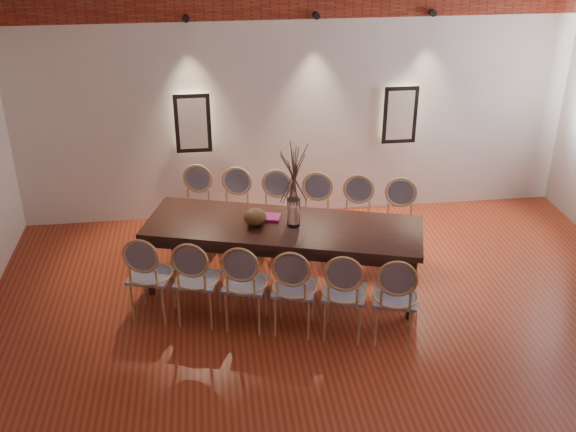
{
  "coord_description": "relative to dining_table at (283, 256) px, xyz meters",
  "views": [
    {
      "loc": [
        -1.14,
        -4.51,
        3.94
      ],
      "look_at": [
        -0.41,
        1.26,
        1.05
      ],
      "focal_mm": 42.0,
      "sensor_mm": 36.0,
      "label": 1
    }
  ],
  "objects": [
    {
      "name": "floor",
      "position": [
        0.41,
        -1.66,
        -0.39
      ],
      "size": [
        7.0,
        7.0,
        0.02
      ],
      "primitive_type": "cube",
      "color": "#95371E",
      "rests_on": "ground"
    },
    {
      "name": "wall_back",
      "position": [
        0.41,
        1.89,
        1.62
      ],
      "size": [
        7.0,
        0.1,
        4.0
      ],
      "primitive_type": "cube",
      "color": "silver",
      "rests_on": "ground"
    },
    {
      "name": "niche_left",
      "position": [
        -0.89,
        1.79,
        0.93
      ],
      "size": [
        0.36,
        0.06,
        0.66
      ],
      "primitive_type": "cube",
      "color": "#FFEAC6",
      "rests_on": "wall_back"
    },
    {
      "name": "niche_right",
      "position": [
        1.71,
        1.79,
        0.93
      ],
      "size": [
        0.36,
        0.06,
        0.66
      ],
      "primitive_type": "cube",
      "color": "#FFEAC6",
      "rests_on": "wall_back"
    },
    {
      "name": "spot_fixture_left",
      "position": [
        -0.89,
        1.76,
        2.17
      ],
      "size": [
        0.08,
        0.1,
        0.08
      ],
      "primitive_type": "cylinder",
      "rotation": [
        1.57,
        0.0,
        0.0
      ],
      "color": "black",
      "rests_on": "wall_back"
    },
    {
      "name": "spot_fixture_mid",
      "position": [
        0.61,
        1.76,
        2.17
      ],
      "size": [
        0.08,
        0.1,
        0.08
      ],
      "primitive_type": "cylinder",
      "rotation": [
        1.57,
        0.0,
        0.0
      ],
      "color": "black",
      "rests_on": "wall_back"
    },
    {
      "name": "spot_fixture_right",
      "position": [
        2.01,
        1.76,
        2.17
      ],
      "size": [
        0.08,
        0.1,
        0.08
      ],
      "primitive_type": "cylinder",
      "rotation": [
        1.57,
        0.0,
        0.0
      ],
      "color": "black",
      "rests_on": "wall_back"
    },
    {
      "name": "dining_table",
      "position": [
        0.0,
        0.0,
        0.0
      ],
      "size": [
        3.01,
        1.71,
        0.75
      ],
      "primitive_type": "cube",
      "rotation": [
        0.0,
        0.0,
        -0.29
      ],
      "color": "black",
      "rests_on": "floor"
    },
    {
      "name": "chair_near_a",
      "position": [
        -1.36,
        -0.36,
        0.09
      ],
      "size": [
        0.55,
        0.55,
        0.94
      ],
      "primitive_type": null,
      "rotation": [
        0.0,
        0.0,
        -0.29
      ],
      "color": "tan",
      "rests_on": "floor"
    },
    {
      "name": "chair_near_b",
      "position": [
        -0.9,
        -0.5,
        0.09
      ],
      "size": [
        0.55,
        0.55,
        0.94
      ],
      "primitive_type": null,
      "rotation": [
        0.0,
        0.0,
        -0.29
      ],
      "color": "tan",
      "rests_on": "floor"
    },
    {
      "name": "chair_near_c",
      "position": [
        -0.44,
        -0.64,
        0.09
      ],
      "size": [
        0.55,
        0.55,
        0.94
      ],
      "primitive_type": null,
      "rotation": [
        0.0,
        0.0,
        -0.29
      ],
      "color": "tan",
      "rests_on": "floor"
    },
    {
      "name": "chair_near_d",
      "position": [
        0.01,
        -0.78,
        0.09
      ],
      "size": [
        0.55,
        0.55,
        0.94
      ],
      "primitive_type": null,
      "rotation": [
        0.0,
        0.0,
        -0.29
      ],
      "color": "tan",
      "rests_on": "floor"
    },
    {
      "name": "chair_near_e",
      "position": [
        0.47,
        -0.92,
        0.09
      ],
      "size": [
        0.55,
        0.55,
        0.94
      ],
      "primitive_type": null,
      "rotation": [
        0.0,
        0.0,
        -0.29
      ],
      "color": "tan",
      "rests_on": "floor"
    },
    {
      "name": "chair_near_f",
      "position": [
        0.93,
        -1.05,
        0.09
      ],
      "size": [
        0.55,
        0.55,
        0.94
      ],
      "primitive_type": null,
      "rotation": [
        0.0,
        0.0,
        -0.29
      ],
      "color": "tan",
      "rests_on": "floor"
    },
    {
      "name": "chair_far_a",
      "position": [
        -0.93,
        1.05,
        0.09
      ],
      "size": [
        0.55,
        0.55,
        0.94
      ],
      "primitive_type": null,
      "rotation": [
        0.0,
        0.0,
        2.85
      ],
      "color": "tan",
      "rests_on": "floor"
    },
    {
      "name": "chair_far_b",
      "position": [
        -0.47,
        0.92,
        0.09
      ],
      "size": [
        0.55,
        0.55,
        0.94
      ],
      "primitive_type": null,
      "rotation": [
        0.0,
        0.0,
        2.85
      ],
      "color": "tan",
      "rests_on": "floor"
    },
    {
      "name": "chair_far_c",
      "position": [
        -0.01,
        0.78,
        0.09
      ],
      "size": [
        0.55,
        0.55,
        0.94
      ],
      "primitive_type": null,
      "rotation": [
        0.0,
        0.0,
        2.85
      ],
      "color": "tan",
      "rests_on": "floor"
    },
    {
      "name": "chair_far_d",
      "position": [
        0.44,
        0.64,
        0.09
      ],
      "size": [
        0.55,
        0.55,
        0.94
      ],
      "primitive_type": null,
      "rotation": [
        0.0,
        0.0,
        2.85
      ],
      "color": "tan",
      "rests_on": "floor"
    },
    {
      "name": "chair_far_e",
      "position": [
        0.9,
        0.5,
        0.09
      ],
      "size": [
        0.55,
        0.55,
        0.94
      ],
      "primitive_type": null,
      "rotation": [
        0.0,
        0.0,
        2.85
      ],
      "color": "tan",
      "rests_on": "floor"
    },
    {
      "name": "chair_far_f",
      "position": [
        1.36,
        0.36,
        0.09
      ],
      "size": [
        0.55,
        0.55,
        0.94
      ],
      "primitive_type": null,
      "rotation": [
        0.0,
        0.0,
        2.85
      ],
      "color": "tan",
      "rests_on": "floor"
    },
    {
      "name": "vase",
      "position": [
        0.1,
        -0.03,
        0.53
      ],
      "size": [
        0.14,
        0.14,
        0.3
      ],
      "primitive_type": "cylinder",
      "color": "silver",
      "rests_on": "dining_table"
    },
    {
      "name": "dried_branches",
      "position": [
        0.1,
        -0.03,
        0.98
      ],
      "size": [
        0.5,
        0.5,
        0.7
      ],
      "primitive_type": null,
      "color": "#4A382E",
      "rests_on": "vase"
    },
    {
      "name": "bowl",
      "position": [
        -0.29,
        0.04,
        0.46
      ],
      "size": [
        0.24,
        0.24,
        0.18
      ],
      "primitive_type": "ellipsoid",
      "color": "#55391C",
      "rests_on": "dining_table"
    },
    {
      "name": "book",
      "position": [
        -0.14,
        0.17,
        0.39
      ],
      "size": [
        0.3,
        0.25,
        0.03
      ],
      "primitive_type": "cube",
      "rotation": [
        0.0,
        0.0,
        -0.29
      ],
      "color": "#7E1552",
      "rests_on": "dining_table"
    }
  ]
}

